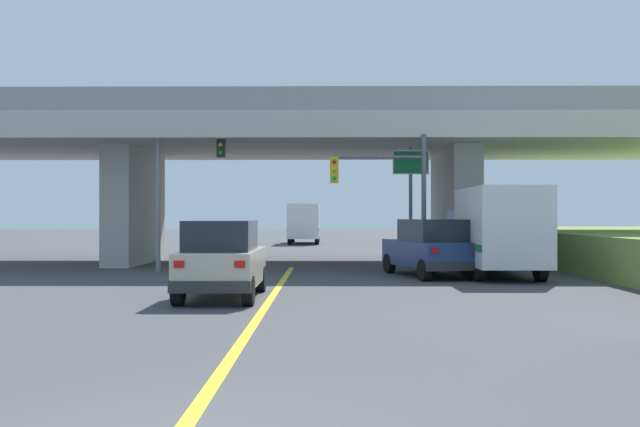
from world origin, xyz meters
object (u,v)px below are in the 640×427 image
Objects in this scene: suv_lead at (222,260)px; traffic_signal_farside at (179,172)px; suv_crossing at (430,248)px; box_truck at (496,230)px; highway_sign at (411,180)px; semi_truck_distant at (304,223)px; traffic_signal_nearside at (390,186)px.

traffic_signal_farside is at bearing 108.09° from suv_lead.
suv_lead is at bearing -71.91° from traffic_signal_farside.
box_truck reaches higher than suv_crossing.
suv_crossing is (6.33, 6.86, 0.00)m from suv_lead.
semi_truck_distant is at bearing 101.14° from highway_sign.
semi_truck_distant is (-5.13, 26.07, -2.01)m from highway_sign.
traffic_signal_farside reaches higher than traffic_signal_nearside.
highway_sign reaches higher than box_truck.
semi_truck_distant is at bearing 104.53° from box_truck.
suv_crossing is 30.30m from semi_truck_distant.
suv_lead and suv_crossing have the same top height.
semi_truck_distant is (0.97, 36.68, 0.58)m from suv_lead.
highway_sign is (-0.24, 3.75, 2.59)m from suv_crossing.
traffic_signal_nearside is (-1.28, 1.42, 2.23)m from suv_crossing.
highway_sign is at bearing 65.94° from traffic_signal_nearside.
box_truck is 1.12× the size of traffic_signal_farside.
traffic_signal_nearside is 0.77× the size of semi_truck_distant.
suv_crossing is at bearing -79.80° from semi_truck_distant.
traffic_signal_nearside reaches higher than semi_truck_distant.
semi_truck_distant is at bearing 85.85° from suv_crossing.
semi_truck_distant is (3.96, 27.51, -2.24)m from traffic_signal_farside.
suv_crossing is at bearing -13.92° from traffic_signal_farside.
suv_lead is at bearing -141.37° from box_truck.
highway_sign is (9.09, 1.44, -0.23)m from traffic_signal_farside.
traffic_signal_farside is 1.25× the size of highway_sign.
traffic_signal_nearside is at bearing -81.80° from semi_truck_distant.
suv_crossing is 1.00× the size of highway_sign.
highway_sign reaches higher than semi_truck_distant.
suv_crossing is at bearing 47.27° from suv_lead.
traffic_signal_farside is at bearing 169.15° from box_truck.
traffic_signal_farside reaches higher than suv_lead.
suv_crossing is 0.71× the size of box_truck.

